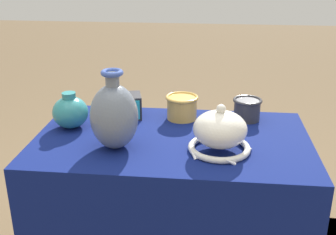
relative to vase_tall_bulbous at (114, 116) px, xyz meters
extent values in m
cylinder|color=olive|center=(-0.25, 0.34, -0.49)|extent=(0.04, 0.04, 0.67)
cylinder|color=olive|center=(0.63, 0.34, -0.49)|extent=(0.04, 0.04, 0.67)
cube|color=olive|center=(0.19, 0.11, -0.14)|extent=(0.98, 0.57, 0.03)
cube|color=navy|center=(0.19, 0.11, -0.12)|extent=(1.00, 0.59, 0.01)
cube|color=navy|center=(0.19, -0.19, -0.25)|extent=(1.00, 0.01, 0.26)
ellipsoid|color=slate|center=(0.00, 0.00, 0.00)|extent=(0.16, 0.16, 0.23)
cylinder|color=slate|center=(0.00, 0.00, 0.13)|extent=(0.05, 0.05, 0.05)
torus|color=#3851A8|center=(0.00, 0.00, 0.15)|extent=(0.07, 0.07, 0.02)
torus|color=white|center=(0.36, 0.01, -0.11)|extent=(0.21, 0.21, 0.02)
ellipsoid|color=white|center=(0.36, 0.01, -0.04)|extent=(0.18, 0.18, 0.12)
sphere|color=white|center=(0.36, 0.01, 0.03)|extent=(0.03, 0.03, 0.03)
cone|color=white|center=(0.46, 0.01, -0.11)|extent=(0.01, 0.04, 0.03)
cone|color=white|center=(0.39, 0.11, -0.11)|extent=(0.04, 0.02, 0.03)
cone|color=white|center=(0.27, 0.07, -0.11)|extent=(0.03, 0.04, 0.03)
cone|color=white|center=(0.27, -0.05, -0.11)|extent=(0.03, 0.04, 0.03)
cone|color=white|center=(0.39, -0.09, -0.11)|extent=(0.04, 0.02, 0.03)
cube|color=#232328|center=(-0.03, 0.28, -0.07)|extent=(0.16, 0.13, 0.09)
cube|color=teal|center=(-0.02, 0.23, -0.07)|extent=(0.12, 0.04, 0.08)
cylinder|color=#2D2D33|center=(0.47, 0.31, -0.08)|extent=(0.10, 0.10, 0.08)
torus|color=#2D2D33|center=(0.47, 0.31, -0.04)|extent=(0.12, 0.12, 0.01)
ellipsoid|color=teal|center=(-0.21, 0.16, -0.06)|extent=(0.14, 0.14, 0.12)
cylinder|color=teal|center=(-0.21, 0.16, 0.01)|extent=(0.05, 0.05, 0.02)
cylinder|color=gold|center=(0.21, 0.29, -0.07)|extent=(0.12, 0.12, 0.09)
torus|color=gold|center=(0.21, 0.29, -0.03)|extent=(0.13, 0.13, 0.01)
camera|label=1|loc=(0.32, -1.30, 0.52)|focal=45.00mm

